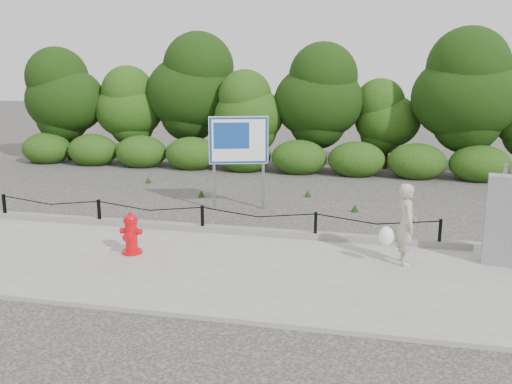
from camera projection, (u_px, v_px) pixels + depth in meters
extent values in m
plane|color=#2D2B28|center=(203.00, 235.00, 12.02)|extent=(90.00, 90.00, 0.00)
cube|color=gray|center=(169.00, 264.00, 10.11)|extent=(14.00, 4.00, 0.08)
cube|color=slate|center=(203.00, 228.00, 12.04)|extent=(14.00, 0.22, 0.14)
cube|color=black|center=(4.00, 206.00, 13.02)|extent=(0.06, 0.06, 0.60)
cube|color=black|center=(99.00, 212.00, 12.48)|extent=(0.06, 0.06, 0.60)
cube|color=black|center=(202.00, 219.00, 11.94)|extent=(0.06, 0.06, 0.60)
cube|color=black|center=(316.00, 226.00, 11.40)|extent=(0.06, 0.06, 0.60)
cube|color=black|center=(440.00, 234.00, 10.86)|extent=(0.06, 0.06, 0.60)
cylinder|color=black|center=(50.00, 200.00, 12.70)|extent=(2.50, 0.02, 0.02)
cylinder|color=black|center=(149.00, 206.00, 12.16)|extent=(2.50, 0.02, 0.02)
cylinder|color=black|center=(258.00, 212.00, 11.62)|extent=(2.50, 0.02, 0.02)
cylinder|color=black|center=(377.00, 219.00, 11.08)|extent=(2.50, 0.02, 0.02)
cylinder|color=black|center=(68.00, 133.00, 21.79)|extent=(0.18, 0.18, 2.17)
ellipsoid|color=#244410|center=(65.00, 95.00, 21.46)|extent=(3.22, 2.78, 3.48)
cylinder|color=black|center=(130.00, 138.00, 21.67)|extent=(0.18, 0.18, 1.82)
ellipsoid|color=#244410|center=(129.00, 106.00, 21.39)|extent=(2.70, 2.33, 2.92)
cylinder|color=black|center=(193.00, 131.00, 21.45)|extent=(0.18, 0.18, 2.44)
ellipsoid|color=#244410|center=(191.00, 87.00, 21.07)|extent=(3.62, 3.13, 3.91)
cylinder|color=black|center=(249.00, 144.00, 20.22)|extent=(0.18, 0.18, 1.75)
ellipsoid|color=#244410|center=(249.00, 111.00, 19.95)|extent=(2.59, 2.24, 2.80)
cylinder|color=black|center=(317.00, 138.00, 20.01)|extent=(0.18, 0.18, 2.22)
ellipsoid|color=#244410|center=(318.00, 95.00, 19.67)|extent=(3.29, 2.85, 3.56)
cylinder|color=black|center=(386.00, 147.00, 19.92)|extent=(0.18, 0.18, 1.60)
ellipsoid|color=#244410|center=(388.00, 117.00, 19.67)|extent=(2.37, 2.05, 2.56)
cylinder|color=black|center=(462.00, 141.00, 18.53)|extent=(0.18, 0.18, 2.43)
ellipsoid|color=#244410|center=(466.00, 90.00, 18.15)|extent=(3.60, 3.11, 3.89)
cylinder|color=red|center=(132.00, 252.00, 10.60)|extent=(0.40, 0.40, 0.06)
cylinder|color=red|center=(131.00, 236.00, 10.53)|extent=(0.24, 0.24, 0.58)
cylinder|color=red|center=(131.00, 220.00, 10.46)|extent=(0.29, 0.29, 0.05)
ellipsoid|color=red|center=(130.00, 219.00, 10.45)|extent=(0.26, 0.26, 0.18)
cylinder|color=red|center=(130.00, 214.00, 10.43)|extent=(0.07, 0.07, 0.05)
cylinder|color=red|center=(123.00, 231.00, 10.54)|extent=(0.11, 0.12, 0.12)
cylinder|color=red|center=(139.00, 232.00, 10.48)|extent=(0.11, 0.12, 0.12)
cylinder|color=red|center=(128.00, 237.00, 10.36)|extent=(0.17, 0.13, 0.16)
cylinder|color=slate|center=(127.00, 241.00, 10.41)|extent=(0.01, 0.06, 0.13)
imported|color=#A5A28D|center=(406.00, 224.00, 9.89)|extent=(0.44, 0.60, 1.51)
ellipsoid|color=white|center=(386.00, 236.00, 9.87)|extent=(0.27, 0.21, 0.36)
cube|color=gray|center=(503.00, 220.00, 9.88)|extent=(0.68, 0.46, 1.66)
cube|color=slate|center=(501.00, 212.00, 10.07)|extent=(0.08, 0.08, 1.83)
cube|color=slate|center=(214.00, 164.00, 13.97)|extent=(0.09, 0.09, 2.44)
cube|color=slate|center=(263.00, 163.00, 14.07)|extent=(0.09, 0.09, 2.44)
cube|color=white|center=(239.00, 140.00, 13.84)|extent=(1.47, 0.50, 1.22)
cube|color=navy|center=(239.00, 140.00, 13.81)|extent=(1.43, 0.45, 1.18)
cube|color=navy|center=(231.00, 136.00, 13.76)|extent=(0.87, 0.28, 0.67)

